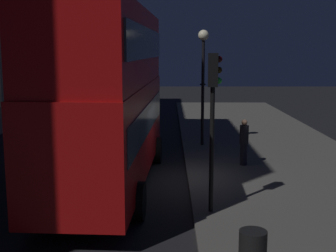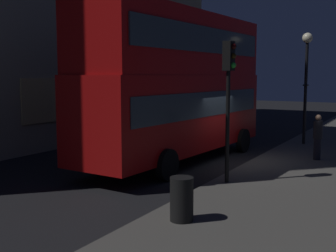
{
  "view_description": "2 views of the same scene",
  "coord_description": "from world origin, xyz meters",
  "px_view_note": "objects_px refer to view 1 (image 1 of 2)",
  "views": [
    {
      "loc": [
        -14.78,
        0.23,
        4.37
      ],
      "look_at": [
        -2.24,
        0.25,
        2.25
      ],
      "focal_mm": 48.27,
      "sensor_mm": 36.0,
      "label": 1
    },
    {
      "loc": [
        -14.99,
        -5.59,
        3.31
      ],
      "look_at": [
        -2.89,
        1.35,
        1.65
      ],
      "focal_mm": 45.54,
      "sensor_mm": 36.0,
      "label": 2
    }
  ],
  "objects_px": {
    "double_decker_bus": "(107,91)",
    "traffic_light_far_side": "(80,84)",
    "traffic_light_near_kerb": "(213,100)",
    "street_lamp": "(203,63)",
    "pedestrian": "(244,142)"
  },
  "relations": [
    {
      "from": "traffic_light_near_kerb",
      "to": "traffic_light_far_side",
      "type": "relative_size",
      "value": 1.13
    },
    {
      "from": "double_decker_bus",
      "to": "traffic_light_far_side",
      "type": "relative_size",
      "value": 2.7
    },
    {
      "from": "traffic_light_far_side",
      "to": "traffic_light_near_kerb",
      "type": "bearing_deg",
      "value": 14.02
    },
    {
      "from": "pedestrian",
      "to": "traffic_light_near_kerb",
      "type": "bearing_deg",
      "value": -29.82
    },
    {
      "from": "double_decker_bus",
      "to": "pedestrian",
      "type": "xyz_separation_m",
      "value": [
        2.49,
        -4.7,
        -2.1
      ]
    },
    {
      "from": "street_lamp",
      "to": "double_decker_bus",
      "type": "bearing_deg",
      "value": 150.82
    },
    {
      "from": "traffic_light_far_side",
      "to": "pedestrian",
      "type": "height_order",
      "value": "traffic_light_far_side"
    },
    {
      "from": "double_decker_bus",
      "to": "traffic_light_near_kerb",
      "type": "bearing_deg",
      "value": -125.5
    },
    {
      "from": "double_decker_bus",
      "to": "pedestrian",
      "type": "height_order",
      "value": "double_decker_bus"
    },
    {
      "from": "traffic_light_far_side",
      "to": "street_lamp",
      "type": "height_order",
      "value": "street_lamp"
    },
    {
      "from": "street_lamp",
      "to": "pedestrian",
      "type": "relative_size",
      "value": 2.98
    },
    {
      "from": "traffic_light_far_side",
      "to": "street_lamp",
      "type": "xyz_separation_m",
      "value": [
        -3.07,
        -6.08,
        1.12
      ]
    },
    {
      "from": "traffic_light_near_kerb",
      "to": "traffic_light_far_side",
      "type": "bearing_deg",
      "value": 31.19
    },
    {
      "from": "pedestrian",
      "to": "traffic_light_far_side",
      "type": "bearing_deg",
      "value": -143.56
    },
    {
      "from": "traffic_light_far_side",
      "to": "street_lamp",
      "type": "relative_size",
      "value": 0.72
    }
  ]
}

